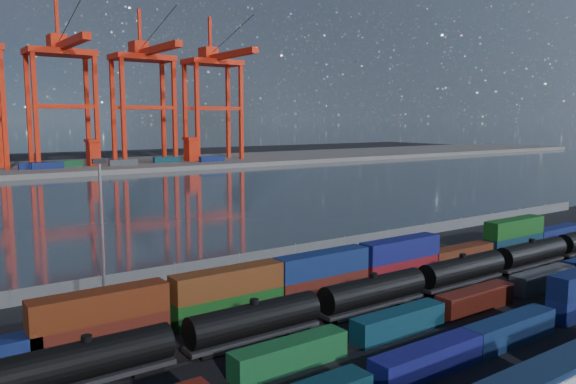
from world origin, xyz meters
TOP-DOWN VIEW (x-y plane):
  - ground at (0.00, 0.00)m, footprint 700.00×700.00m
  - harbor_water at (0.00, 105.00)m, footprint 700.00×700.00m
  - far_quay at (0.00, 210.00)m, footprint 700.00×70.00m
  - container_row_south at (1.64, -10.78)m, footprint 138.85×2.36m
  - container_row_mid at (-19.70, -3.06)m, footprint 127.43×2.26m
  - container_row_north at (-7.75, 10.54)m, footprint 117.00×2.57m
  - tanker_string at (23.57, 3.28)m, footprint 138.07×3.02m
  - waterfront_fence at (-0.00, 28.00)m, footprint 160.12×0.12m
  - yard_light_mast at (-30.00, 26.00)m, footprint 1.60×0.40m
  - gantry_cranes at (-7.50, 203.14)m, footprint 201.94×51.73m
  - quay_containers at (-11.00, 195.46)m, footprint 172.58×10.99m
  - straddle_carriers at (-2.50, 200.00)m, footprint 140.00×7.00m

SIDE VIEW (x-z plane):
  - ground at x=0.00m, z-range 0.00..0.00m
  - harbor_water at x=0.00m, z-range 0.01..0.01m
  - far_quay at x=0.00m, z-range 0.00..2.00m
  - waterfront_fence at x=0.00m, z-range -0.10..2.10m
  - container_row_mid at x=-19.70m, z-range -0.96..3.86m
  - container_row_south at x=1.64m, z-range -0.54..4.49m
  - tanker_string at x=23.57m, z-range 0.01..4.33m
  - container_row_north at x=-7.75m, z-range -0.39..5.08m
  - quay_containers at x=-11.00m, z-range 2.00..4.60m
  - straddle_carriers at x=-2.50m, z-range 2.27..13.37m
  - yard_light_mast at x=-30.00m, z-range 1.00..17.60m
  - gantry_cranes at x=-7.50m, z-range 7.91..77.96m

